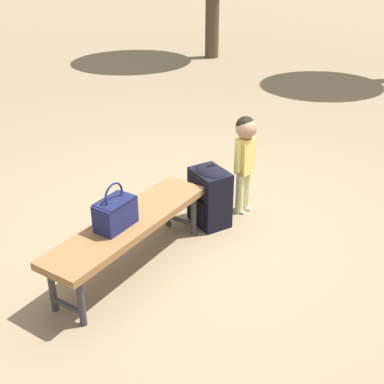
{
  "coord_description": "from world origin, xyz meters",
  "views": [
    {
      "loc": [
        -2.9,
        -2.58,
        2.48
      ],
      "look_at": [
        -0.02,
        -0.01,
        0.45
      ],
      "focal_mm": 47.89,
      "sensor_mm": 36.0,
      "label": 1
    }
  ],
  "objects_px": {
    "park_bench": "(129,227)",
    "handbag": "(115,212)",
    "child_standing": "(245,150)",
    "backpack_large": "(210,194)"
  },
  "relations": [
    {
      "from": "handbag",
      "to": "child_standing",
      "type": "bearing_deg",
      "value": -4.11
    },
    {
      "from": "child_standing",
      "to": "backpack_large",
      "type": "xyz_separation_m",
      "value": [
        -0.39,
        0.09,
        -0.34
      ]
    },
    {
      "from": "child_standing",
      "to": "backpack_large",
      "type": "height_order",
      "value": "child_standing"
    },
    {
      "from": "backpack_large",
      "to": "handbag",
      "type": "bearing_deg",
      "value": 179.29
    },
    {
      "from": "park_bench",
      "to": "handbag",
      "type": "xyz_separation_m",
      "value": [
        -0.13,
        0.0,
        0.18
      ]
    },
    {
      "from": "park_bench",
      "to": "child_standing",
      "type": "relative_size",
      "value": 1.71
    },
    {
      "from": "child_standing",
      "to": "backpack_large",
      "type": "distance_m",
      "value": 0.52
    },
    {
      "from": "child_standing",
      "to": "backpack_large",
      "type": "bearing_deg",
      "value": 166.51
    },
    {
      "from": "handbag",
      "to": "backpack_large",
      "type": "bearing_deg",
      "value": -0.71
    },
    {
      "from": "handbag",
      "to": "backpack_large",
      "type": "height_order",
      "value": "handbag"
    }
  ]
}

